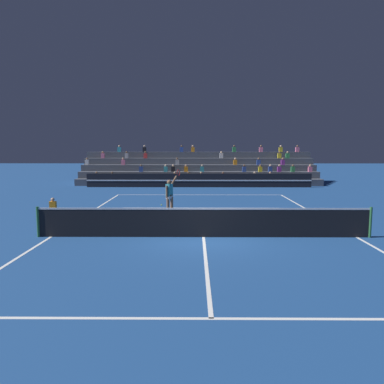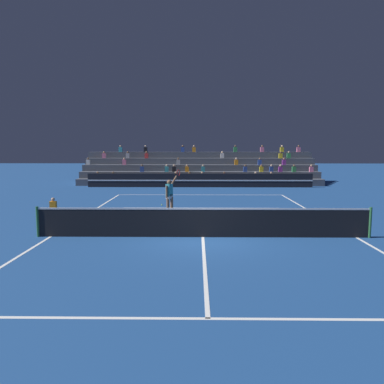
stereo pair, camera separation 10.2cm
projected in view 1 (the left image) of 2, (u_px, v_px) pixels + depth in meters
The scene contains 8 objects.
ground_plane at pixel (204, 237), 13.44m from camera, with size 120.00×120.00×0.00m, color navy.
court_lines at pixel (204, 237), 13.43m from camera, with size 11.10×23.90×0.01m.
tennis_net at pixel (204, 222), 13.37m from camera, with size 12.00×0.10×1.10m.
sponsor_banner_wall at pixel (199, 180), 30.01m from camera, with size 18.00×0.26×1.10m.
bleacher_stand at pixel (198, 171), 33.73m from camera, with size 20.60×4.75×3.38m.
ball_kid_courtside at pixel (53, 208), 17.65m from camera, with size 0.30×0.36×0.84m.
tennis_player at pixel (170, 196), 17.35m from camera, with size 0.73×1.31×2.20m.
tennis_ball at pixel (161, 205), 20.65m from camera, with size 0.07×0.07×0.07m, color #C6DB33.
Camera 1 is at (-0.31, -13.15, 3.23)m, focal length 35.00 mm.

